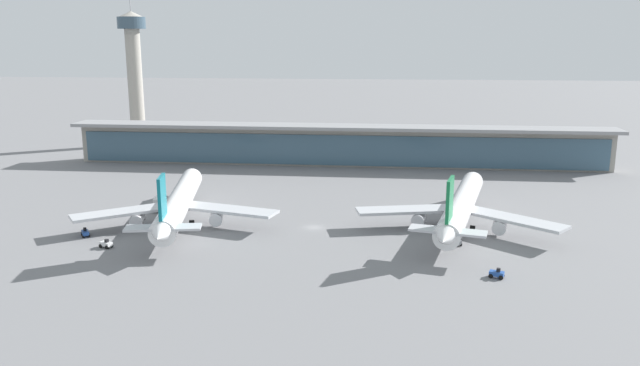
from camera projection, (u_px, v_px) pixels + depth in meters
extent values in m
plane|color=slate|center=(314.00, 227.00, 157.84)|extent=(1200.00, 1200.00, 0.00)
cylinder|color=white|center=(179.00, 201.00, 160.87)|extent=(16.18, 55.97, 5.89)
cone|color=white|center=(193.00, 176.00, 190.28)|extent=(6.66, 6.28, 5.77)
cone|color=white|center=(160.00, 235.00, 131.61)|extent=(6.41, 7.35, 5.30)
cube|color=black|center=(192.00, 175.00, 186.78)|extent=(4.79, 3.22, 0.71)
cube|color=#B7BABF|center=(125.00, 212.00, 155.11)|extent=(24.23, 20.39, 0.71)
cube|color=#B7BABF|center=(228.00, 210.00, 157.14)|extent=(26.20, 12.96, 0.71)
cylinder|color=silver|center=(137.00, 220.00, 155.23)|extent=(3.99, 4.80, 3.25)
cylinder|color=silver|center=(216.00, 218.00, 156.77)|extent=(3.99, 4.80, 3.25)
cube|color=#0F6B7A|center=(162.00, 197.00, 135.02)|extent=(2.02, 7.12, 9.14)
cube|color=#B7BABF|center=(163.00, 228.00, 135.52)|extent=(16.79, 7.41, 0.51)
cylinder|color=black|center=(166.00, 223.00, 158.74)|extent=(1.46, 1.62, 1.42)
cylinder|color=black|center=(192.00, 223.00, 159.26)|extent=(1.46, 1.62, 1.42)
cylinder|color=black|center=(191.00, 198.00, 183.66)|extent=(1.46, 1.62, 1.42)
cylinder|color=white|center=(462.00, 205.00, 157.36)|extent=(18.18, 55.76, 5.89)
cone|color=white|center=(473.00, 180.00, 185.29)|extent=(6.81, 6.45, 5.77)
cone|color=white|center=(445.00, 238.00, 129.58)|extent=(6.61, 7.50, 5.30)
cube|color=black|center=(472.00, 179.00, 181.95)|extent=(4.85, 3.36, 0.71)
cube|color=#B7BABF|center=(407.00, 210.00, 156.87)|extent=(26.20, 12.10, 0.71)
cube|color=#B7BABF|center=(513.00, 219.00, 148.86)|extent=(23.84, 20.99, 0.71)
cylinder|color=silver|center=(419.00, 219.00, 155.82)|extent=(4.12, 4.88, 3.25)
cylinder|color=silver|center=(499.00, 227.00, 149.73)|extent=(4.12, 4.88, 3.25)
cube|color=#14703D|center=(450.00, 199.00, 132.74)|extent=(2.28, 7.09, 9.14)
cube|color=#B7BABF|center=(448.00, 231.00, 133.29)|extent=(16.83, 7.97, 0.51)
cylinder|color=black|center=(446.00, 226.00, 156.67)|extent=(1.50, 1.66, 1.42)
cylinder|color=black|center=(473.00, 228.00, 154.62)|extent=(1.50, 1.66, 1.42)
cylinder|color=black|center=(470.00, 203.00, 179.05)|extent=(1.50, 1.66, 1.42)
cube|color=silver|center=(106.00, 244.00, 142.27)|extent=(3.16, 2.46, 0.90)
cube|color=black|center=(107.00, 241.00, 141.95)|extent=(0.92, 0.92, 0.70)
cylinder|color=black|center=(101.00, 246.00, 142.22)|extent=(0.94, 0.60, 0.90)
cylinder|color=black|center=(105.00, 244.00, 143.44)|extent=(0.94, 0.60, 0.90)
cylinder|color=black|center=(107.00, 247.00, 141.31)|extent=(0.94, 0.60, 0.90)
cylinder|color=black|center=(112.00, 246.00, 142.53)|extent=(0.94, 0.60, 0.90)
cube|color=#234C9E|center=(85.00, 233.00, 150.54)|extent=(2.79, 3.16, 0.90)
cube|color=black|center=(85.00, 229.00, 150.62)|extent=(0.97, 0.97, 0.70)
cylinder|color=black|center=(89.00, 235.00, 150.11)|extent=(0.73, 0.91, 0.90)
cylinder|color=black|center=(83.00, 236.00, 149.47)|extent=(0.73, 0.91, 0.90)
cylinder|color=black|center=(88.00, 233.00, 151.81)|extent=(0.73, 0.91, 0.90)
cylinder|color=black|center=(82.00, 234.00, 151.17)|extent=(0.73, 0.91, 0.90)
cube|color=gray|center=(456.00, 241.00, 144.16)|extent=(2.34, 3.14, 0.90)
cube|color=black|center=(456.00, 238.00, 144.27)|extent=(0.89, 0.89, 0.70)
cylinder|color=black|center=(461.00, 244.00, 143.49)|extent=(0.56, 0.94, 0.90)
cylinder|color=black|center=(455.00, 245.00, 143.17)|extent=(0.56, 0.94, 0.90)
cylinder|color=black|center=(457.00, 242.00, 145.35)|extent=(0.56, 0.94, 0.90)
cylinder|color=black|center=(451.00, 242.00, 145.03)|extent=(0.56, 0.94, 0.90)
cube|color=silver|center=(156.00, 208.00, 170.99)|extent=(2.63, 2.25, 1.50)
cube|color=black|center=(156.00, 208.00, 170.15)|extent=(2.05, 0.56, 0.70)
cube|color=silver|center=(158.00, 202.00, 174.82)|extent=(3.24, 4.99, 2.50)
cylinder|color=black|center=(161.00, 210.00, 172.05)|extent=(0.47, 0.94, 0.90)
cylinder|color=black|center=(153.00, 210.00, 171.82)|extent=(0.47, 0.94, 0.90)
cylinder|color=black|center=(163.00, 206.00, 176.70)|extent=(0.47, 0.94, 0.90)
cylinder|color=black|center=(155.00, 206.00, 176.47)|extent=(0.47, 0.94, 0.90)
cube|color=#234C9E|center=(497.00, 274.00, 124.29)|extent=(3.15, 2.38, 0.90)
cube|color=black|center=(498.00, 270.00, 123.98)|extent=(0.90, 0.90, 0.70)
cylinder|color=black|center=(491.00, 276.00, 124.19)|extent=(0.94, 0.57, 0.90)
cylinder|color=black|center=(492.00, 274.00, 125.44)|extent=(0.94, 0.57, 0.90)
cylinder|color=black|center=(501.00, 278.00, 123.35)|extent=(0.94, 0.57, 0.90)
cylinder|color=black|center=(502.00, 275.00, 124.59)|extent=(0.94, 0.57, 0.90)
cube|color=#9E998E|center=(339.00, 146.00, 234.70)|extent=(196.41, 8.00, 14.00)
cube|color=#3D5B70|center=(338.00, 150.00, 230.69)|extent=(192.48, 0.50, 11.20)
cube|color=gray|center=(338.00, 127.00, 231.06)|extent=(200.34, 12.80, 1.20)
cylinder|color=#9E998E|center=(136.00, 88.00, 276.07)|extent=(6.40, 6.40, 50.44)
cylinder|color=#384C5B|center=(131.00, 23.00, 269.87)|extent=(12.00, 12.00, 5.00)
cone|color=#9E998E|center=(131.00, 14.00, 269.05)|extent=(10.20, 10.20, 2.40)
cylinder|color=#99999E|center=(130.00, 5.00, 268.22)|extent=(0.36, 0.36, 5.00)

